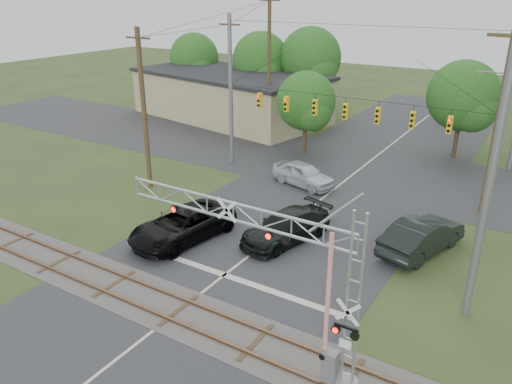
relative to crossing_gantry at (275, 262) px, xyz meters
The scene contains 14 objects.
ground 6.78m from the crossing_gantry, 161.97° to the right, with size 160.00×160.00×0.00m, color #2C3E1C.
road_main 10.63m from the crossing_gantry, 121.11° to the left, with size 14.00×90.00×0.02m, color #2D2D30.
road_cross 23.30m from the crossing_gantry, 102.71° to the left, with size 90.00×12.00×0.02m, color #2D2D30.
railroad_track 6.57m from the crossing_gantry, behind, with size 90.00×3.20×0.17m.
crossing_gantry is the anchor object (origin of this frame).
traffic_signal_span 18.88m from the crossing_gantry, 102.78° to the left, with size 19.34×0.36×11.50m.
pickup_black 11.43m from the crossing_gantry, 148.03° to the left, with size 2.95×6.40×1.78m, color black.
car_dark 10.28m from the crossing_gantry, 116.07° to the left, with size 2.34×5.77×1.67m, color black.
sedan_silver 18.70m from the crossing_gantry, 113.40° to the left, with size 1.97×4.89×1.67m, color #B7BCC0.
suv_dark 12.17m from the crossing_gantry, 77.66° to the left, with size 2.00×5.75×1.89m, color black.
commercial_building 38.70m from the crossing_gantry, 127.16° to the left, with size 22.57×14.30×4.92m.
streetlight 25.49m from the crossing_gantry, 81.67° to the left, with size 2.11×0.22×7.93m.
utility_poles 21.46m from the crossing_gantry, 97.64° to the left, with size 26.83×27.33×12.91m.
treeline 33.58m from the crossing_gantry, 98.85° to the left, with size 58.93×27.21×9.91m.
Camera 1 is at (12.56, -11.72, 13.15)m, focal length 35.00 mm.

